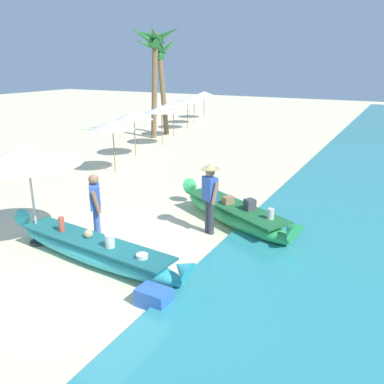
% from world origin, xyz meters
% --- Properties ---
extents(ground_plane, '(80.00, 80.00, 0.00)m').
position_xyz_m(ground_plane, '(0.00, 0.00, 0.00)').
color(ground_plane, beige).
extents(boat_cyan_foreground, '(4.79, 1.08, 0.81)m').
position_xyz_m(boat_cyan_foreground, '(0.37, -0.46, 0.27)').
color(boat_cyan_foreground, '#33B2BC').
rests_on(boat_cyan_foreground, ground).
extents(boat_green_midground, '(3.89, 2.50, 0.81)m').
position_xyz_m(boat_green_midground, '(2.11, 2.74, 0.29)').
color(boat_green_midground, '#38B760').
rests_on(boat_green_midground, ground).
extents(person_vendor_hatted, '(0.57, 0.46, 1.72)m').
position_xyz_m(person_vendor_hatted, '(1.79, 1.98, 1.00)').
color(person_vendor_hatted, '#333842').
rests_on(person_vendor_hatted, ground).
extents(person_tourist_customer, '(0.51, 0.54, 1.62)m').
position_xyz_m(person_tourist_customer, '(-0.16, 0.28, 0.91)').
color(person_tourist_customer, '#3D5BA8').
rests_on(person_tourist_customer, ground).
extents(patio_umbrella_large, '(2.28, 2.28, 2.24)m').
position_xyz_m(patio_umbrella_large, '(-1.36, -0.37, 2.04)').
color(patio_umbrella_large, '#B7B7BC').
rests_on(patio_umbrella_large, ground).
extents(parasol_row_0, '(1.60, 1.60, 1.91)m').
position_xyz_m(parasol_row_0, '(-3.71, 5.35, 1.75)').
color(parasol_row_0, '#8E6B47').
rests_on(parasol_row_0, ground).
extents(parasol_row_1, '(1.60, 1.60, 1.91)m').
position_xyz_m(parasol_row_1, '(-4.57, 7.83, 1.75)').
color(parasol_row_1, '#8E6B47').
rests_on(parasol_row_1, ground).
extents(parasol_row_2, '(1.60, 1.60, 1.91)m').
position_xyz_m(parasol_row_2, '(-4.87, 10.48, 1.75)').
color(parasol_row_2, '#8E6B47').
rests_on(parasol_row_2, ground).
extents(parasol_row_3, '(1.60, 1.60, 1.91)m').
position_xyz_m(parasol_row_3, '(-5.59, 12.77, 1.75)').
color(parasol_row_3, '#8E6B47').
rests_on(parasol_row_3, ground).
extents(parasol_row_4, '(1.60, 1.60, 1.91)m').
position_xyz_m(parasol_row_4, '(-6.10, 15.31, 1.75)').
color(parasol_row_4, '#8E6B47').
rests_on(parasol_row_4, ground).
extents(parasol_row_5, '(1.60, 1.60, 1.91)m').
position_xyz_m(parasol_row_5, '(-6.81, 17.48, 1.75)').
color(parasol_row_5, '#8E6B47').
rests_on(parasol_row_5, ground).
extents(parasol_row_6, '(1.60, 1.60, 1.91)m').
position_xyz_m(parasol_row_6, '(-7.45, 20.22, 1.75)').
color(parasol_row_6, '#8E6B47').
rests_on(parasol_row_6, ground).
extents(palm_tree_tall_inland, '(2.80, 2.65, 5.67)m').
position_xyz_m(palm_tree_tall_inland, '(-6.13, 11.95, 4.57)').
color(palm_tree_tall_inland, brown).
rests_on(palm_tree_tall_inland, ground).
extents(palm_tree_leaning_seaward, '(2.49, 2.82, 5.16)m').
position_xyz_m(palm_tree_leaning_seaward, '(-6.74, 13.29, 4.18)').
color(palm_tree_leaning_seaward, brown).
rests_on(palm_tree_leaning_seaward, ground).
extents(cooler_box, '(0.57, 0.40, 0.31)m').
position_xyz_m(cooler_box, '(2.29, -1.17, 0.16)').
color(cooler_box, blue).
rests_on(cooler_box, ground).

